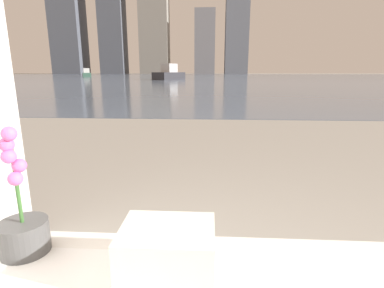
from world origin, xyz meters
TOP-DOWN VIEW (x-y plane):
  - potted_orchid at (-0.50, 0.85)m, footprint 0.16×0.16m
  - towel_stack at (-0.00, 0.76)m, footprint 0.27×0.21m
  - harbor_water at (0.00, 62.00)m, footprint 180.00×110.00m
  - harbor_boat_0 at (-24.53, 59.66)m, footprint 3.22×4.67m
  - harbor_boat_2 at (-5.37, 40.48)m, footprint 3.94×5.76m
  - skyline_tower_0 at (-54.35, 118.00)m, footprint 11.01×10.06m
  - skyline_tower_1 at (-37.17, 118.00)m, footprint 8.96×7.90m
  - skyline_tower_3 at (-2.17, 118.00)m, footprint 7.38×11.03m

SIDE VIEW (x-z plane):
  - harbor_water at x=0.00m, z-range 0.00..0.01m
  - towel_stack at x=0.00m, z-range 0.51..0.67m
  - harbor_boat_0 at x=-24.53m, z-range -0.24..1.43m
  - potted_orchid at x=-0.50m, z-range 0.39..0.83m
  - harbor_boat_2 at x=-5.37m, z-range -0.29..1.76m
  - skyline_tower_3 at x=-2.17m, z-range 0.00..22.77m
  - skyline_tower_0 at x=-54.35m, z-range 0.00..42.18m
  - skyline_tower_1 at x=-37.17m, z-range 0.00..44.94m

